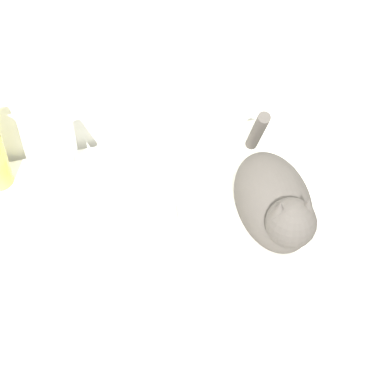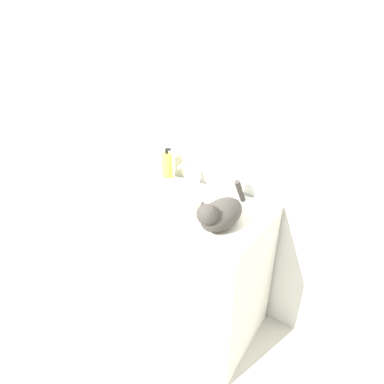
% 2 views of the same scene
% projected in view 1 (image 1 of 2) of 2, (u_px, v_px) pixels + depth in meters
% --- Properties ---
extents(vanity_cabinet, '(0.84, 0.59, 0.87)m').
position_uv_depth(vanity_cabinet, '(164.00, 325.00, 1.49)').
color(vanity_cabinet, silver).
rests_on(vanity_cabinet, ground_plane).
extents(sink_basin, '(0.40, 0.40, 0.05)m').
position_uv_depth(sink_basin, '(83.00, 230.00, 1.13)').
color(sink_basin, white).
rests_on(sink_basin, vanity_cabinet).
extents(faucet, '(0.20, 0.10, 0.17)m').
position_uv_depth(faucet, '(68.00, 153.00, 1.24)').
color(faucet, silver).
rests_on(faucet, vanity_cabinet).
extents(cat, '(0.19, 0.37, 0.21)m').
position_uv_depth(cat, '(274.00, 202.00, 1.11)').
color(cat, '#47423D').
rests_on(cat, vanity_cabinet).
extents(spray_bottle, '(0.07, 0.07, 0.16)m').
position_uv_depth(spray_bottle, '(204.00, 125.00, 1.31)').
color(spray_bottle, silver).
rests_on(spray_bottle, vanity_cabinet).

